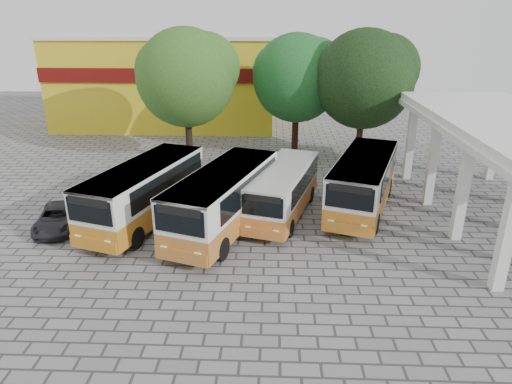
{
  "coord_description": "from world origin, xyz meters",
  "views": [
    {
      "loc": [
        -0.94,
        -18.1,
        10.02
      ],
      "look_at": [
        -1.77,
        3.71,
        1.5
      ],
      "focal_mm": 32.0,
      "sensor_mm": 36.0,
      "label": 1
    }
  ],
  "objects_px": {
    "bus_centre_right": "(283,189)",
    "parked_car": "(57,218)",
    "bus_far_left": "(145,190)",
    "bus_centre_left": "(224,197)",
    "bus_far_right": "(364,180)"
  },
  "relations": [
    {
      "from": "bus_far_right",
      "to": "parked_car",
      "type": "height_order",
      "value": "bus_far_right"
    },
    {
      "from": "bus_far_left",
      "to": "bus_centre_left",
      "type": "relative_size",
      "value": 0.98
    },
    {
      "from": "bus_far_left",
      "to": "bus_far_right",
      "type": "relative_size",
      "value": 1.0
    },
    {
      "from": "bus_far_left",
      "to": "bus_far_right",
      "type": "distance_m",
      "value": 11.51
    },
    {
      "from": "bus_centre_right",
      "to": "bus_far_left",
      "type": "bearing_deg",
      "value": -155.67
    },
    {
      "from": "bus_centre_right",
      "to": "bus_far_right",
      "type": "bearing_deg",
      "value": 28.22
    },
    {
      "from": "bus_far_left",
      "to": "bus_centre_right",
      "type": "bearing_deg",
      "value": 25.65
    },
    {
      "from": "bus_centre_left",
      "to": "parked_car",
      "type": "xyz_separation_m",
      "value": [
        -8.35,
        -0.1,
        -1.22
      ]
    },
    {
      "from": "bus_far_right",
      "to": "parked_car",
      "type": "xyz_separation_m",
      "value": [
        -15.59,
        -2.9,
        -1.18
      ]
    },
    {
      "from": "bus_far_left",
      "to": "parked_car",
      "type": "xyz_separation_m",
      "value": [
        -4.24,
        -0.98,
        -1.19
      ]
    },
    {
      "from": "bus_centre_left",
      "to": "bus_far_left",
      "type": "bearing_deg",
      "value": -173.17
    },
    {
      "from": "bus_centre_right",
      "to": "bus_far_right",
      "type": "relative_size",
      "value": 0.87
    },
    {
      "from": "bus_centre_left",
      "to": "bus_centre_right",
      "type": "height_order",
      "value": "bus_centre_left"
    },
    {
      "from": "bus_far_left",
      "to": "bus_centre_right",
      "type": "height_order",
      "value": "bus_far_left"
    },
    {
      "from": "bus_centre_right",
      "to": "parked_car",
      "type": "height_order",
      "value": "bus_centre_right"
    }
  ]
}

